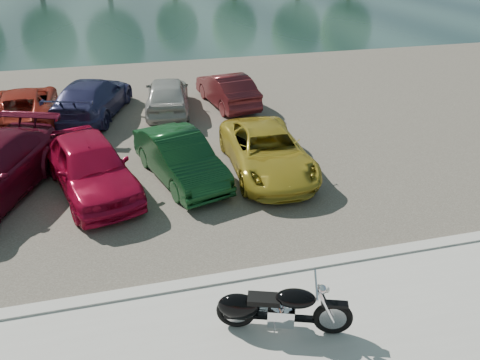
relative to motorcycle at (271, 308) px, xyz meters
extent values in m
plane|color=#595447|center=(0.37, -0.52, -0.56)|extent=(200.00, 200.00, 0.00)
cube|color=#AFACA5|center=(0.37, 1.48, -0.49)|extent=(60.00, 0.30, 0.14)
cube|color=#464239|center=(0.37, 10.48, -0.54)|extent=(60.00, 18.00, 0.04)
cube|color=#1B322F|center=(0.37, 39.48, -0.56)|extent=(120.00, 40.00, 0.00)
torus|color=black|center=(0.98, -0.35, -0.12)|extent=(0.68, 0.34, 0.68)
torus|color=black|center=(-0.57, 0.19, -0.12)|extent=(0.68, 0.34, 0.68)
cylinder|color=#B2B2B7|center=(0.98, -0.35, -0.12)|extent=(0.45, 0.21, 0.46)
cylinder|color=#B2B2B7|center=(-0.57, 0.19, -0.12)|extent=(0.45, 0.21, 0.46)
cylinder|color=silver|center=(0.82, -0.40, 0.18)|extent=(0.32, 0.15, 0.63)
cylinder|color=silver|center=(0.88, -0.21, 0.18)|extent=(0.32, 0.15, 0.63)
cylinder|color=silver|center=(0.67, -0.24, 0.57)|extent=(0.28, 0.72, 0.04)
sphere|color=silver|center=(0.77, -0.27, 0.49)|extent=(0.20, 0.20, 0.16)
sphere|color=silver|center=(0.83, -0.30, 0.49)|extent=(0.14, 0.14, 0.11)
cube|color=black|center=(0.98, -0.35, 0.19)|extent=(0.47, 0.28, 0.06)
cube|color=black|center=(0.20, -0.08, -0.18)|extent=(1.17, 0.49, 0.08)
cube|color=silver|center=(0.16, -0.06, -0.11)|extent=(0.53, 0.45, 0.34)
cylinder|color=silver|center=(0.25, -0.09, 0.09)|extent=(0.29, 0.25, 0.27)
cylinder|color=silver|center=(0.06, -0.03, 0.09)|extent=(0.29, 0.25, 0.27)
ellipsoid|color=black|center=(0.37, -0.14, 0.26)|extent=(0.76, 0.56, 0.32)
cube|color=black|center=(-0.13, 0.04, 0.20)|extent=(0.61, 0.45, 0.10)
ellipsoid|color=black|center=(-0.53, 0.18, 0.00)|extent=(0.80, 0.56, 0.50)
cube|color=black|center=(-0.57, 0.19, -0.07)|extent=(0.44, 0.30, 0.30)
cylinder|color=silver|center=(-0.07, 0.19, -0.24)|extent=(1.07, 0.45, 0.09)
cylinder|color=silver|center=(-0.07, 0.19, -0.16)|extent=(1.07, 0.45, 0.09)
cylinder|color=#B2B2B7|center=(0.00, -0.20, -0.33)|extent=(0.07, 0.14, 0.22)
imported|color=#AC0B2F|center=(-3.10, 5.92, 0.23)|extent=(2.94, 4.71, 1.50)
imported|color=#0F3818|center=(-0.74, 6.04, 0.12)|extent=(2.41, 4.15, 1.29)
imported|color=gold|center=(1.73, 5.92, 0.10)|extent=(2.18, 4.55, 1.25)
imported|color=#A5291B|center=(-5.56, 11.70, 0.12)|extent=(2.46, 4.77, 1.29)
imported|color=navy|center=(-3.22, 11.86, 0.18)|extent=(3.31, 5.19, 1.40)
imported|color=#ACABA7|center=(-0.47, 11.64, 0.16)|extent=(2.09, 4.15, 1.36)
imported|color=#57171B|center=(1.89, 11.84, 0.12)|extent=(1.94, 4.03, 1.27)
camera|label=1|loc=(-1.97, -5.65, 5.67)|focal=35.00mm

